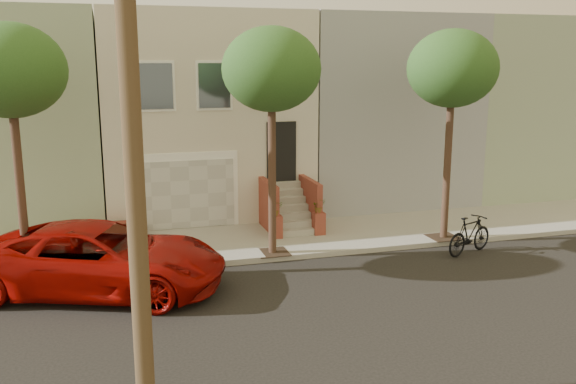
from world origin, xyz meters
name	(u,v)px	position (x,y,z in m)	size (l,w,h in m)	color
ground	(275,314)	(0.00, 0.00, 0.00)	(90.00, 90.00, 0.00)	black
sidewalk	(228,244)	(0.00, 5.35, 0.07)	(40.00, 3.70, 0.15)	gray
house_row	(197,111)	(0.00, 11.19, 3.64)	(33.10, 11.70, 7.00)	beige
tree_left	(10,72)	(-5.50, 3.90, 5.26)	(2.70, 2.57, 6.30)	#2D2116
tree_mid	(272,71)	(1.00, 3.90, 5.26)	(2.70, 2.57, 6.30)	#2D2116
tree_right	(453,70)	(6.50, 3.90, 5.26)	(2.70, 2.57, 6.30)	#2D2116
pickup_truck	(99,259)	(-3.70, 2.52, 0.84)	(2.80, 6.07, 1.69)	#8E0905
motorcycle	(470,235)	(6.61, 2.64, 0.57)	(0.53, 1.89, 1.14)	black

